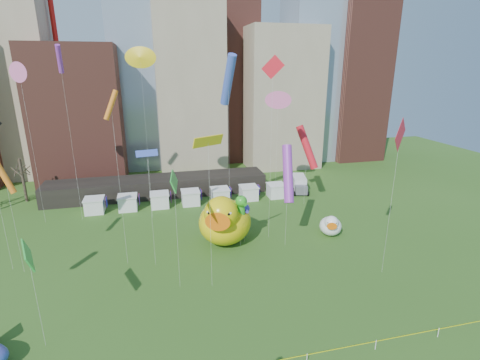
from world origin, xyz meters
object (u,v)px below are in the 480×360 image
object	(u,v)px
big_duck	(224,220)
seahorse_purple	(245,215)
box_truck	(299,184)
seahorse_green	(241,209)
small_duck	(331,225)

from	to	relation	value
big_duck	seahorse_purple	world-z (taller)	big_duck
big_duck	box_truck	size ratio (longest dim) A/B	1.56
big_duck	seahorse_purple	size ratio (longest dim) A/B	1.91
big_duck	seahorse_green	distance (m)	2.89
seahorse_purple	seahorse_green	bearing A→B (deg)	-130.57
small_duck	box_truck	distance (m)	18.55
seahorse_purple	box_truck	size ratio (longest dim) A/B	0.82
big_duck	box_truck	xyz separation A→B (m)	(17.52, 17.20, -1.92)
seahorse_purple	small_duck	bearing A→B (deg)	-7.67
small_duck	seahorse_green	bearing A→B (deg)	-155.67
small_duck	seahorse_purple	xyz separation A→B (m)	(-11.80, 0.88, 2.35)
seahorse_green	big_duck	bearing A→B (deg)	136.15
small_duck	seahorse_green	world-z (taller)	seahorse_green
big_duck	small_duck	size ratio (longest dim) A/B	2.27
seahorse_green	box_truck	xyz separation A→B (m)	(15.62, 18.41, -3.74)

